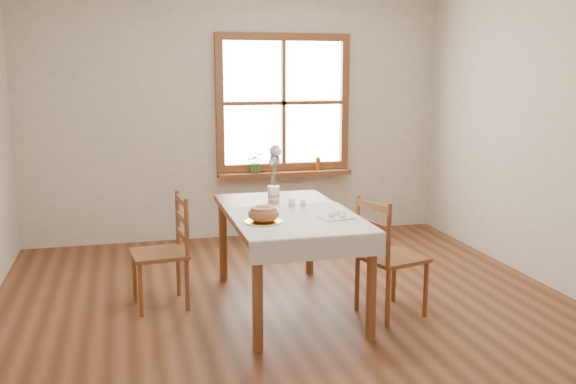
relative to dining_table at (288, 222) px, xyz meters
name	(u,v)px	position (x,y,z in m)	size (l,w,h in m)	color
ground	(298,320)	(0.00, -0.30, -0.66)	(5.00, 5.00, 0.00)	brown
room_walls	(299,84)	(0.00, -0.30, 1.04)	(4.60, 5.10, 2.65)	silver
window	(283,103)	(0.50, 2.17, 0.79)	(1.46, 0.08, 1.46)	brown
window_sill	(285,174)	(0.50, 2.10, 0.03)	(1.46, 0.20, 0.05)	brown
dining_table	(288,222)	(0.00, 0.00, 0.00)	(0.90, 1.60, 0.75)	brown
table_linen	(299,220)	(0.00, -0.30, 0.09)	(0.91, 0.99, 0.01)	white
chair_left	(159,252)	(-0.96, 0.24, -0.23)	(0.40, 0.42, 0.87)	brown
chair_right	(392,256)	(0.71, -0.34, -0.22)	(0.42, 0.44, 0.90)	brown
bread_plate	(264,222)	(-0.26, -0.35, 0.10)	(0.25, 0.25, 0.01)	white
bread_loaf	(263,213)	(-0.26, -0.35, 0.17)	(0.22, 0.22, 0.12)	#B26B3F
egg_napkin	(336,217)	(0.27, -0.33, 0.10)	(0.23, 0.19, 0.01)	white
eggs	(336,214)	(0.27, -0.33, 0.12)	(0.18, 0.16, 0.04)	white
salt_shaker	(292,204)	(0.03, 0.01, 0.14)	(0.05, 0.05, 0.10)	white
pepper_shaker	(303,204)	(0.12, 0.00, 0.14)	(0.04, 0.04, 0.08)	white
flower_vase	(274,194)	(-0.01, 0.44, 0.14)	(0.10, 0.10, 0.11)	white
lavender_bouquet	(273,168)	(-0.01, 0.44, 0.35)	(0.17, 0.17, 0.32)	#7D5DA5
potted_plant	(256,165)	(0.18, 2.10, 0.14)	(0.20, 0.22, 0.17)	#366C2B
amber_bottle	(318,163)	(0.88, 2.10, 0.12)	(0.05, 0.05, 0.15)	#96491B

